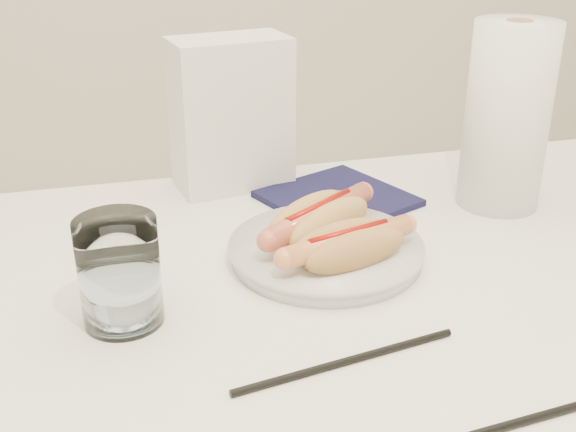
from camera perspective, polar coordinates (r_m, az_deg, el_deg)
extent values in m
cube|color=white|center=(0.75, 3.58, -8.56)|extent=(1.20, 0.80, 0.04)
cylinder|color=silver|center=(1.43, 20.04, -10.32)|extent=(0.04, 0.04, 0.71)
cylinder|color=silver|center=(0.82, 3.03, -2.95)|extent=(0.28, 0.28, 0.02)
ellipsoid|color=tan|center=(0.81, 3.35, -0.58)|extent=(0.13, 0.11, 0.05)
ellipsoid|color=tan|center=(0.83, 1.62, 0.03)|extent=(0.13, 0.11, 0.05)
ellipsoid|color=tan|center=(0.83, 2.46, -0.96)|extent=(0.13, 0.11, 0.03)
cylinder|color=#CE6148|center=(0.82, 2.48, 0.10)|extent=(0.16, 0.12, 0.03)
cylinder|color=#990A05|center=(0.81, 2.49, 0.80)|extent=(0.09, 0.07, 0.01)
ellipsoid|color=#BE884A|center=(0.76, 5.45, -2.75)|extent=(0.13, 0.07, 0.04)
ellipsoid|color=#BE884A|center=(0.78, 4.21, -1.91)|extent=(0.13, 0.07, 0.04)
ellipsoid|color=#BE884A|center=(0.77, 4.79, -2.98)|extent=(0.12, 0.08, 0.02)
cylinder|color=#EA8752|center=(0.77, 4.83, -1.96)|extent=(0.16, 0.07, 0.02)
cylinder|color=#990A05|center=(0.76, 4.86, -1.29)|extent=(0.10, 0.04, 0.01)
cylinder|color=white|center=(0.70, -13.26, -4.36)|extent=(0.08, 0.08, 0.11)
cylinder|color=black|center=(0.65, 4.70, -11.43)|extent=(0.22, 0.04, 0.01)
cube|color=silver|center=(1.00, -4.54, 8.08)|extent=(0.17, 0.11, 0.21)
cube|color=black|center=(0.97, 3.94, 1.41)|extent=(0.22, 0.22, 0.01)
cylinder|color=white|center=(0.97, 17.04, 7.56)|extent=(0.12, 0.12, 0.24)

